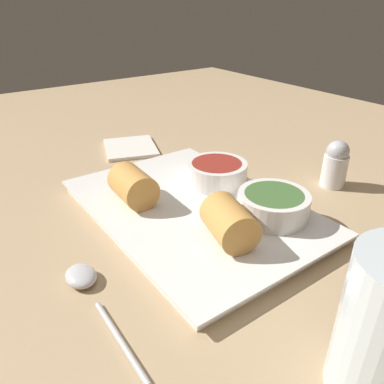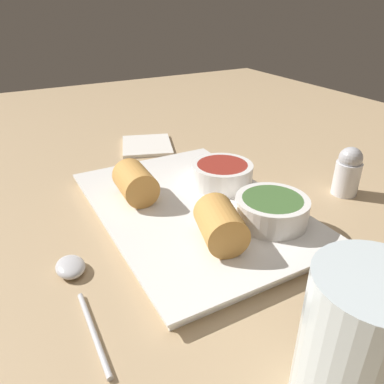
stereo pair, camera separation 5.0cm
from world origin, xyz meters
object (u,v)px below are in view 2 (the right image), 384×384
object	(u,v)px
dipping_bowl_near	(222,173)
napkin	(147,145)
serving_plate	(192,209)
dipping_bowl_far	(271,209)
spoon	(73,273)
salt_shaker	(348,171)
drinking_glass	(359,351)

from	to	relation	value
dipping_bowl_near	napkin	size ratio (longest dim) A/B	0.67
napkin	serving_plate	bearing A→B (deg)	-9.75
napkin	dipping_bowl_far	bearing A→B (deg)	3.08
spoon	salt_shaker	bearing A→B (deg)	89.55
drinking_glass	salt_shaker	size ratio (longest dim) A/B	1.64
dipping_bowl_far	salt_shaker	distance (cm)	15.83
serving_plate	napkin	world-z (taller)	serving_plate
spoon	napkin	bearing A→B (deg)	145.82
dipping_bowl_near	napkin	bearing A→B (deg)	-174.65
spoon	drinking_glass	bearing A→B (deg)	30.22
dipping_bowl_near	napkin	distance (cm)	22.64
dipping_bowl_far	salt_shaker	xyz separation A→B (cm)	(-2.59, 15.62, 0.29)
napkin	salt_shaker	world-z (taller)	salt_shaker
serving_plate	spoon	distance (cm)	17.10
dipping_bowl_far	spoon	world-z (taller)	dipping_bowl_far
dipping_bowl_near	spoon	bearing A→B (deg)	-70.36
drinking_glass	napkin	bearing A→B (deg)	171.71
serving_plate	salt_shaker	bearing A→B (deg)	76.22
serving_plate	napkin	distance (cm)	25.83
dipping_bowl_far	salt_shaker	world-z (taller)	salt_shaker
dipping_bowl_near	salt_shaker	bearing A→B (deg)	61.17
salt_shaker	spoon	bearing A→B (deg)	-90.45
serving_plate	salt_shaker	xyz separation A→B (cm)	(5.35, 21.79, 2.69)
drinking_glass	serving_plate	bearing A→B (deg)	173.09
salt_shaker	drinking_glass	bearing A→B (deg)	-48.71
dipping_bowl_far	spoon	size ratio (longest dim) A/B	0.53
salt_shaker	dipping_bowl_near	bearing A→B (deg)	-118.83
spoon	salt_shaker	world-z (taller)	salt_shaker
napkin	drinking_glass	distance (cm)	53.68
dipping_bowl_near	drinking_glass	bearing A→B (deg)	-17.81
serving_plate	dipping_bowl_near	size ratio (longest dim) A/B	3.84
spoon	drinking_glass	distance (cm)	26.37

